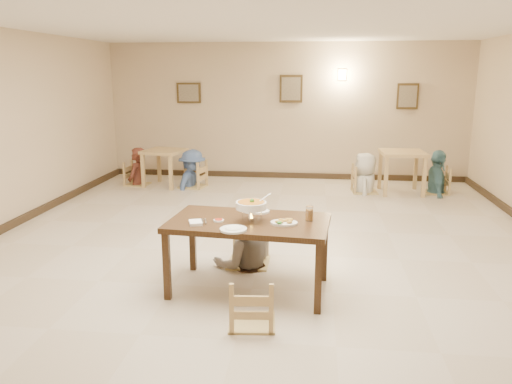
# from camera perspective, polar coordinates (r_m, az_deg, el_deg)

# --- Properties ---
(floor) EXTENTS (10.00, 10.00, 0.00)m
(floor) POSITION_cam_1_polar(r_m,az_deg,el_deg) (6.67, 0.72, -7.08)
(floor) COLOR beige
(floor) RESTS_ON ground
(ceiling) EXTENTS (10.00, 10.00, 0.00)m
(ceiling) POSITION_cam_1_polar(r_m,az_deg,el_deg) (6.28, 0.81, 19.51)
(ceiling) COLOR white
(ceiling) RESTS_ON wall_back
(wall_back) EXTENTS (10.00, 0.00, 10.00)m
(wall_back) POSITION_cam_1_polar(r_m,az_deg,el_deg) (11.26, 3.48, 9.16)
(wall_back) COLOR beige
(wall_back) RESTS_ON floor
(wall_front) EXTENTS (10.00, 0.00, 10.00)m
(wall_front) POSITION_cam_1_polar(r_m,az_deg,el_deg) (1.61, -19.47, -18.73)
(wall_front) COLOR beige
(wall_front) RESTS_ON floor
(baseboard_back) EXTENTS (8.00, 0.06, 0.12)m
(baseboard_back) POSITION_cam_1_polar(r_m,az_deg,el_deg) (11.43, 3.37, 1.93)
(baseboard_back) COLOR #322417
(baseboard_back) RESTS_ON floor
(picture_a) EXTENTS (0.55, 0.04, 0.45)m
(picture_a) POSITION_cam_1_polar(r_m,az_deg,el_deg) (11.53, -7.69, 11.16)
(picture_a) COLOR #3D2D16
(picture_a) RESTS_ON wall_back
(picture_b) EXTENTS (0.50, 0.04, 0.60)m
(picture_b) POSITION_cam_1_polar(r_m,az_deg,el_deg) (11.18, 4.03, 11.69)
(picture_b) COLOR #3D2D16
(picture_b) RESTS_ON wall_back
(picture_c) EXTENTS (0.45, 0.04, 0.55)m
(picture_c) POSITION_cam_1_polar(r_m,az_deg,el_deg) (11.34, 16.94, 10.42)
(picture_c) COLOR #3D2D16
(picture_c) RESTS_ON wall_back
(wall_sconce) EXTENTS (0.16, 0.05, 0.22)m
(wall_sconce) POSITION_cam_1_polar(r_m,az_deg,el_deg) (11.18, 9.84, 13.07)
(wall_sconce) COLOR #FFD88C
(wall_sconce) RESTS_ON wall_back
(main_table) EXTENTS (1.77, 1.10, 0.80)m
(main_table) POSITION_cam_1_polar(r_m,az_deg,el_deg) (5.39, -0.81, -4.08)
(main_table) COLOR #3D2613
(main_table) RESTS_ON floor
(chair_far) EXTENTS (0.50, 0.50, 1.07)m
(chair_far) POSITION_cam_1_polar(r_m,az_deg,el_deg) (6.16, -0.87, -3.55)
(chair_far) COLOR tan
(chair_far) RESTS_ON floor
(chair_near) EXTENTS (0.44, 0.44, 0.93)m
(chair_near) POSITION_cam_1_polar(r_m,az_deg,el_deg) (4.74, -0.46, -9.87)
(chair_near) COLOR tan
(chair_near) RESTS_ON floor
(main_diner) EXTENTS (0.95, 0.83, 1.65)m
(main_diner) POSITION_cam_1_polar(r_m,az_deg,el_deg) (6.04, -1.29, -1.05)
(main_diner) COLOR gray
(main_diner) RESTS_ON floor
(curry_warmer) EXTENTS (0.37, 0.33, 0.30)m
(curry_warmer) POSITION_cam_1_polar(r_m,az_deg,el_deg) (5.28, -0.56, -1.56)
(curry_warmer) COLOR silver
(curry_warmer) RESTS_ON main_table
(rice_plate_far) EXTENTS (0.29, 0.29, 0.07)m
(rice_plate_far) POSITION_cam_1_polar(r_m,az_deg,el_deg) (5.66, 0.09, -2.19)
(rice_plate_far) COLOR white
(rice_plate_far) RESTS_ON main_table
(rice_plate_near) EXTENTS (0.27, 0.27, 0.06)m
(rice_plate_near) POSITION_cam_1_polar(r_m,az_deg,el_deg) (5.03, -2.61, -4.25)
(rice_plate_near) COLOR white
(rice_plate_near) RESTS_ON main_table
(fried_plate) EXTENTS (0.28, 0.28, 0.06)m
(fried_plate) POSITION_cam_1_polar(r_m,az_deg,el_deg) (5.23, 3.20, -3.47)
(fried_plate) COLOR white
(fried_plate) RESTS_ON main_table
(chili_dish) EXTENTS (0.11, 0.11, 0.02)m
(chili_dish) POSITION_cam_1_polar(r_m,az_deg,el_deg) (5.33, -4.30, -3.25)
(chili_dish) COLOR white
(chili_dish) RESTS_ON main_table
(napkin_cutlery) EXTENTS (0.21, 0.28, 0.03)m
(napkin_cutlery) POSITION_cam_1_polar(r_m,az_deg,el_deg) (5.27, -6.87, -3.49)
(napkin_cutlery) COLOR white
(napkin_cutlery) RESTS_ON main_table
(drink_glass) EXTENTS (0.08, 0.08, 0.16)m
(drink_glass) POSITION_cam_1_polar(r_m,az_deg,el_deg) (5.37, 6.12, -2.49)
(drink_glass) COLOR white
(drink_glass) RESTS_ON main_table
(bg_table_left) EXTENTS (0.92, 0.92, 0.77)m
(bg_table_left) POSITION_cam_1_polar(r_m,az_deg,el_deg) (10.67, -10.45, 4.03)
(bg_table_left) COLOR tan
(bg_table_left) RESTS_ON floor
(bg_table_right) EXTENTS (0.87, 0.87, 0.84)m
(bg_table_right) POSITION_cam_1_polar(r_m,az_deg,el_deg) (10.26, 16.38, 3.70)
(bg_table_right) COLOR tan
(bg_table_right) RESTS_ON floor
(bg_chair_ll) EXTENTS (0.45, 0.45, 0.96)m
(bg_chair_ll) POSITION_cam_1_polar(r_m,az_deg,el_deg) (10.89, -13.49, 3.24)
(bg_chair_ll) COLOR tan
(bg_chair_ll) RESTS_ON floor
(bg_chair_lr) EXTENTS (0.50, 0.50, 1.06)m
(bg_chair_lr) POSITION_cam_1_polar(r_m,az_deg,el_deg) (10.47, -7.32, 3.40)
(bg_chair_lr) COLOR tan
(bg_chair_lr) RESTS_ON floor
(bg_chair_rl) EXTENTS (0.49, 0.49, 1.03)m
(bg_chair_rl) POSITION_cam_1_polar(r_m,az_deg,el_deg) (10.17, 12.40, 2.81)
(bg_chair_rl) COLOR tan
(bg_chair_rl) RESTS_ON floor
(bg_chair_rr) EXTENTS (0.46, 0.46, 0.99)m
(bg_chair_rr) POSITION_cam_1_polar(r_m,az_deg,el_deg) (10.51, 20.05, 2.51)
(bg_chair_rr) COLOR tan
(bg_chair_rr) RESTS_ON floor
(bg_diner_a) EXTENTS (0.43, 0.62, 1.62)m
(bg_diner_a) POSITION_cam_1_polar(r_m,az_deg,el_deg) (10.84, -13.59, 4.96)
(bg_diner_a) COLOR #5C2B22
(bg_diner_a) RESTS_ON floor
(bg_diner_b) EXTENTS (0.80, 1.13, 1.59)m
(bg_diner_b) POSITION_cam_1_polar(r_m,az_deg,el_deg) (10.43, -7.36, 4.82)
(bg_diner_b) COLOR #526FAA
(bg_diner_b) RESTS_ON floor
(bg_diner_c) EXTENTS (0.55, 0.81, 1.60)m
(bg_diner_c) POSITION_cam_1_polar(r_m,az_deg,el_deg) (10.12, 12.48, 4.39)
(bg_diner_c) COLOR silver
(bg_diner_c) RESTS_ON floor
(bg_diner_d) EXTENTS (0.48, 1.04, 1.73)m
(bg_diner_d) POSITION_cam_1_polar(r_m,az_deg,el_deg) (10.45, 20.22, 4.52)
(bg_diner_d) COLOR teal
(bg_diner_d) RESTS_ON floor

